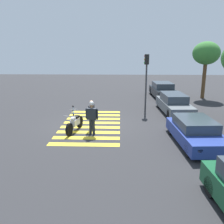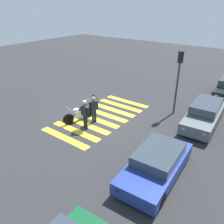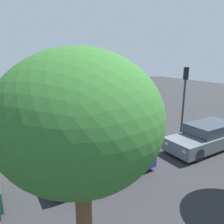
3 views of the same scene
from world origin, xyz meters
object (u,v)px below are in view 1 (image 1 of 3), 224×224
traffic_light_pole (146,74)px  leaning_bicycle (74,117)px  police_motorcycle (75,123)px  car_black_suv (163,90)px  officer_on_foot (92,113)px  car_blue_hatchback (196,132)px  car_grey_coupe (174,104)px  officer_by_motorcycle (92,115)px

traffic_light_pole → leaning_bicycle: bearing=-58.4°
police_motorcycle → car_black_suv: size_ratio=0.46×
officer_on_foot → car_blue_hatchback: (2.05, 5.26, -0.36)m
traffic_light_pole → car_grey_coupe: bearing=83.6°
car_grey_coupe → traffic_light_pole: size_ratio=1.16×
leaning_bicycle → car_blue_hatchback: size_ratio=0.40×
car_black_suv → car_grey_coupe: (5.96, -0.21, -0.02)m
officer_on_foot → traffic_light_pole: size_ratio=0.41×
leaning_bicycle → officer_by_motorcycle: 2.64m
car_grey_coupe → car_blue_hatchback: (5.94, -0.22, -0.06)m
car_blue_hatchback → traffic_light_pole: size_ratio=1.06×
officer_by_motorcycle → car_blue_hatchback: size_ratio=0.42×
police_motorcycle → officer_by_motorcycle: 1.28m
officer_by_motorcycle → car_grey_coupe: 7.21m
traffic_light_pole → car_black_suv: bearing=158.6°
leaning_bicycle → car_black_suv: car_black_suv is taller
officer_by_motorcycle → car_grey_coupe: bearing=131.9°
police_motorcycle → leaning_bicycle: size_ratio=1.21×
police_motorcycle → officer_on_foot: (-0.42, 0.90, 0.49)m
car_grey_coupe → traffic_light_pole: bearing=-96.4°
officer_on_foot → car_blue_hatchback: 5.66m
police_motorcycle → car_blue_hatchback: car_blue_hatchback is taller
car_blue_hatchback → officer_on_foot: bearing=-111.3°
officer_on_foot → traffic_light_pole: traffic_light_pole is taller
police_motorcycle → officer_on_foot: bearing=115.1°
officer_on_foot → car_blue_hatchback: size_ratio=0.38×
leaning_bicycle → traffic_light_pole: 6.03m
officer_on_foot → car_black_suv: bearing=150.0°
leaning_bicycle → car_grey_coupe: 7.27m
leaning_bicycle → car_grey_coupe: (-2.68, 6.75, 0.26)m
officer_by_motorcycle → car_black_suv: 12.13m
officer_on_foot → police_motorcycle: bearing=-64.9°
leaning_bicycle → traffic_light_pole: size_ratio=0.43×
officer_by_motorcycle → traffic_light_pole: 6.27m
officer_on_foot → officer_by_motorcycle: size_ratio=0.92×
officer_by_motorcycle → traffic_light_pole: traffic_light_pole is taller
car_black_suv → traffic_light_pole: size_ratio=1.14×
leaning_bicycle → car_grey_coupe: size_ratio=0.37×
officer_on_foot → officer_by_motorcycle: 0.93m
car_black_suv → car_blue_hatchback: (11.91, -0.43, -0.08)m
leaning_bicycle → traffic_light_pole: (-2.90, 4.72, 2.38)m
car_black_suv → traffic_light_pole: bearing=-21.4°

